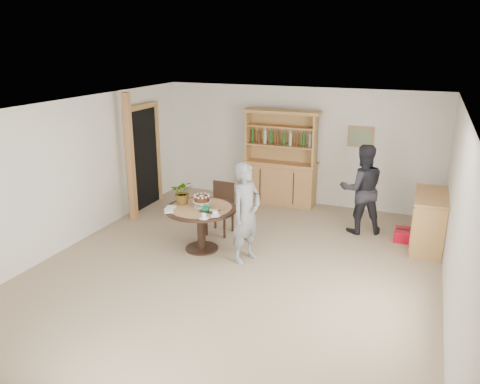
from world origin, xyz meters
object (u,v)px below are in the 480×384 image
(dining_table, at_px, (201,216))
(red_suitcase, at_px, (412,236))
(dining_chair, at_px, (221,205))
(teen_boy, at_px, (246,213))
(sideboard, at_px, (429,221))
(hutch, at_px, (281,173))
(adult_person, at_px, (362,189))

(dining_table, distance_m, red_suitcase, 3.76)
(dining_chair, distance_m, red_suitcase, 3.46)
(dining_chair, xyz_separation_m, teen_boy, (0.85, -0.93, 0.28))
(sideboard, relative_size, red_suitcase, 2.08)
(red_suitcase, bearing_deg, hutch, 157.65)
(hutch, xyz_separation_m, adult_person, (1.85, -1.00, 0.14))
(dining_chair, xyz_separation_m, adult_person, (2.37, 0.97, 0.30))
(dining_table, bearing_deg, red_suitcase, 27.01)
(teen_boy, xyz_separation_m, adult_person, (1.52, 1.90, 0.02))
(dining_table, distance_m, adult_person, 2.99)
(sideboard, distance_m, teen_boy, 3.20)
(sideboard, bearing_deg, teen_boy, -148.42)
(dining_chair, relative_size, adult_person, 0.57)
(hutch, distance_m, dining_chair, 2.05)
(hutch, relative_size, teen_boy, 1.26)
(adult_person, distance_m, red_suitcase, 1.20)
(red_suitcase, bearing_deg, adult_person, 172.69)
(hutch, xyz_separation_m, red_suitcase, (2.80, -1.11, -0.59))
(sideboard, xyz_separation_m, dining_chair, (-3.56, -0.74, 0.06))
(dining_chair, bearing_deg, red_suitcase, 15.69)
(adult_person, bearing_deg, sideboard, 146.83)
(adult_person, bearing_deg, teen_boy, 29.44)
(hutch, xyz_separation_m, dining_chair, (-0.52, -1.98, -0.15))
(dining_table, bearing_deg, dining_chair, 89.89)
(hutch, distance_m, dining_table, 2.86)
(teen_boy, bearing_deg, sideboard, -39.36)
(teen_boy, bearing_deg, dining_table, 102.35)
(hutch, distance_m, red_suitcase, 3.07)
(teen_boy, xyz_separation_m, red_suitcase, (2.47, 1.79, -0.71))
(dining_table, bearing_deg, adult_person, 37.22)
(teen_boy, relative_size, red_suitcase, 2.69)
(adult_person, xyz_separation_m, red_suitcase, (0.95, -0.11, -0.73))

